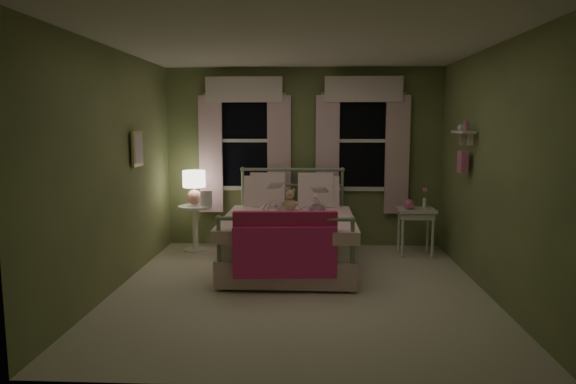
{
  "coord_description": "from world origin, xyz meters",
  "views": [
    {
      "loc": [
        0.13,
        -5.41,
        1.8
      ],
      "look_at": [
        -0.15,
        0.55,
        1.0
      ],
      "focal_mm": 32.0,
      "sensor_mm": 36.0,
      "label": 1
    }
  ],
  "objects_px": {
    "child_left": "(270,185)",
    "table_lamp": "(194,184)",
    "bed": "(289,237)",
    "nightstand_left": "(195,222)",
    "teddy_bear": "(290,202)",
    "nightstand_right": "(416,216)",
    "child_right": "(312,187)"
  },
  "relations": [
    {
      "from": "bed",
      "to": "teddy_bear",
      "type": "bearing_deg",
      "value": 90.0
    },
    {
      "from": "child_left",
      "to": "nightstand_left",
      "type": "bearing_deg",
      "value": -29.05
    },
    {
      "from": "nightstand_left",
      "to": "child_left",
      "type": "bearing_deg",
      "value": -16.97
    },
    {
      "from": "bed",
      "to": "child_left",
      "type": "height_order",
      "value": "child_left"
    },
    {
      "from": "bed",
      "to": "child_right",
      "type": "xyz_separation_m",
      "value": [
        0.28,
        0.42,
        0.58
      ]
    },
    {
      "from": "bed",
      "to": "table_lamp",
      "type": "relative_size",
      "value": 4.23
    },
    {
      "from": "bed",
      "to": "nightstand_right",
      "type": "bearing_deg",
      "value": 20.62
    },
    {
      "from": "table_lamp",
      "to": "nightstand_right",
      "type": "relative_size",
      "value": 0.75
    },
    {
      "from": "bed",
      "to": "teddy_bear",
      "type": "distance_m",
      "value": 0.49
    },
    {
      "from": "nightstand_right",
      "to": "child_left",
      "type": "bearing_deg",
      "value": -173.71
    },
    {
      "from": "teddy_bear",
      "to": "child_right",
      "type": "bearing_deg",
      "value": 29.5
    },
    {
      "from": "teddy_bear",
      "to": "nightstand_right",
      "type": "xyz_separation_m",
      "value": [
        1.7,
        0.38,
        -0.24
      ]
    },
    {
      "from": "teddy_bear",
      "to": "nightstand_right",
      "type": "relative_size",
      "value": 0.46
    },
    {
      "from": "nightstand_left",
      "to": "teddy_bear",
      "type": "bearing_deg",
      "value": -19.72
    },
    {
      "from": "bed",
      "to": "nightstand_left",
      "type": "bearing_deg",
      "value": 151.16
    },
    {
      "from": "bed",
      "to": "table_lamp",
      "type": "height_order",
      "value": "bed"
    },
    {
      "from": "teddy_bear",
      "to": "child_left",
      "type": "bearing_deg",
      "value": 150.5
    },
    {
      "from": "nightstand_right",
      "to": "child_right",
      "type": "bearing_deg",
      "value": -171.26
    },
    {
      "from": "nightstand_left",
      "to": "nightstand_right",
      "type": "relative_size",
      "value": 1.02
    },
    {
      "from": "bed",
      "to": "child_left",
      "type": "bearing_deg",
      "value": 123.6
    },
    {
      "from": "child_right",
      "to": "table_lamp",
      "type": "relative_size",
      "value": 1.62
    },
    {
      "from": "child_left",
      "to": "nightstand_left",
      "type": "xyz_separation_m",
      "value": [
        -1.09,
        0.33,
        -0.57
      ]
    },
    {
      "from": "child_left",
      "to": "nightstand_right",
      "type": "distance_m",
      "value": 2.04
    },
    {
      "from": "bed",
      "to": "child_right",
      "type": "bearing_deg",
      "value": 56.4
    },
    {
      "from": "child_left",
      "to": "table_lamp",
      "type": "bearing_deg",
      "value": -29.05
    },
    {
      "from": "bed",
      "to": "teddy_bear",
      "type": "height_order",
      "value": "bed"
    },
    {
      "from": "child_left",
      "to": "child_right",
      "type": "relative_size",
      "value": 1.07
    },
    {
      "from": "child_left",
      "to": "nightstand_right",
      "type": "bearing_deg",
      "value": 174.22
    },
    {
      "from": "child_left",
      "to": "teddy_bear",
      "type": "xyz_separation_m",
      "value": [
        0.28,
        -0.16,
        -0.2
      ]
    },
    {
      "from": "teddy_bear",
      "to": "nightstand_left",
      "type": "relative_size",
      "value": 0.46
    },
    {
      "from": "bed",
      "to": "table_lamp",
      "type": "distance_m",
      "value": 1.66
    },
    {
      "from": "teddy_bear",
      "to": "nightstand_left",
      "type": "xyz_separation_m",
      "value": [
        -1.37,
        0.49,
        -0.37
      ]
    }
  ]
}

